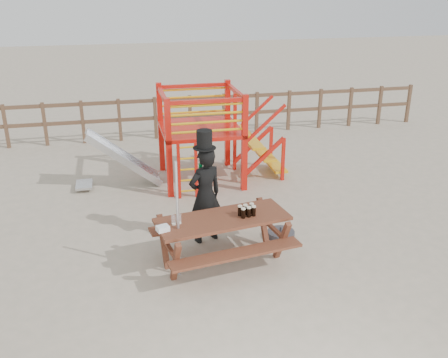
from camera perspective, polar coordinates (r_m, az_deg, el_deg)
ground at (r=8.27m, az=0.50°, el=-9.27°), size 60.00×60.00×0.00m
back_fence at (r=14.42m, az=-5.88°, el=7.59°), size 15.09×0.09×1.20m
playground_fort at (r=11.08m, az=-3.08°, el=5.07°), size 4.71×1.84×2.10m
picnic_table at (r=7.97m, az=-0.15°, el=-6.35°), size 2.28×1.74×0.81m
man_with_hat at (r=8.48m, az=-2.16°, el=-1.61°), size 0.72×0.60×2.01m
metal_pole at (r=7.48m, az=-5.30°, el=-4.73°), size 0.04×0.04×1.88m
parasol_base at (r=8.99m, az=6.52°, el=-6.26°), size 0.49×0.49×0.21m
paper_bag at (r=7.48m, az=-7.01°, el=-5.63°), size 0.21×0.19×0.08m
stout_pints at (r=7.87m, az=2.66°, el=-3.63°), size 0.28×0.21×0.17m
empty_glasses at (r=7.64m, az=-5.47°, el=-4.69°), size 0.16×0.09×0.15m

